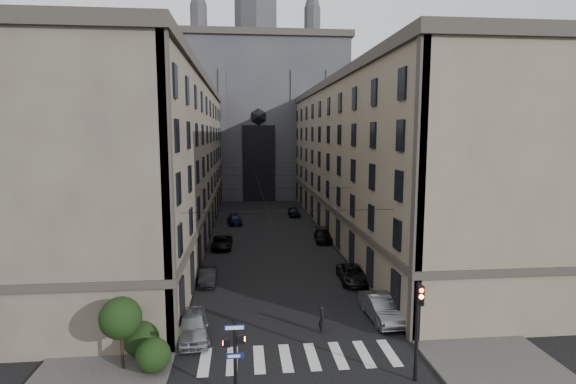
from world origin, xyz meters
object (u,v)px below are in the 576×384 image
object	(u,v)px
pedestrian	(322,319)
car_right_near	(382,308)
car_left_midfar	(222,242)
car_right_midfar	(323,236)
gothic_tower	(256,107)
car_left_midnear	(208,276)
car_left_near	(193,326)
car_left_far	(235,220)
car_right_midnear	(353,274)
car_right_far	(294,212)
traffic_light_right	(418,320)
pedestrian_signal_left	(235,351)

from	to	relation	value
pedestrian	car_right_near	bearing A→B (deg)	-69.68
car_left_midfar	car_right_midfar	bearing A→B (deg)	10.57
gothic_tower	car_left_midnear	xyz separation A→B (m)	(-6.03, -56.86, -17.16)
car_left_near	car_right_midfar	distance (m)	26.80
car_left_midfar	car_right_midfar	xyz separation A→B (m)	(11.59, 1.89, 0.03)
car_left_far	car_right_midnear	distance (m)	27.59
car_left_far	car_right_near	xyz separation A→B (m)	(10.40, -33.39, 0.19)
gothic_tower	car_left_midnear	bearing A→B (deg)	-96.06
car_left_midnear	car_right_far	distance (m)	31.91
gothic_tower	car_left_midfar	xyz separation A→B (m)	(-5.39, -45.08, -17.15)
car_right_midnear	car_right_near	bearing A→B (deg)	-87.16
car_left_midnear	car_left_far	xyz separation A→B (m)	(1.83, 24.83, -0.01)
traffic_light_right	car_left_near	size ratio (longest dim) A/B	1.09
car_right_midnear	pedestrian	size ratio (longest dim) A/B	2.85
car_left_near	car_left_far	world-z (taller)	car_left_near
car_left_far	car_right_midnear	xyz separation A→B (m)	(10.40, -25.56, 0.05)
pedestrian	car_right_midfar	bearing A→B (deg)	-9.52
car_right_far	pedestrian	xyz separation A→B (m)	(-2.84, -40.16, 0.21)
pedestrian_signal_left	car_left_far	world-z (taller)	pedestrian_signal_left
pedestrian_signal_left	pedestrian	bearing A→B (deg)	50.51
car_right_midnear	car_right_far	xyz separation A→B (m)	(-1.51, 30.78, -0.02)
car_left_far	car_right_far	size ratio (longest dim) A/B	1.12
pedestrian_signal_left	car_left_midfar	distance (m)	28.49
pedestrian_signal_left	car_left_midnear	bearing A→B (deg)	98.63
pedestrian_signal_left	car_right_midfar	size ratio (longest dim) A/B	0.86
car_right_midnear	car_right_far	world-z (taller)	car_right_midnear
car_left_far	car_right_far	world-z (taller)	car_right_far
car_left_midnear	car_left_midfar	distance (m)	11.79
car_left_near	car_right_far	world-z (taller)	car_left_near
car_left_far	car_right_midfar	bearing A→B (deg)	-53.66
traffic_light_right	car_left_midfar	xyz separation A→B (m)	(-10.99, 27.95, -2.64)
pedestrian_signal_left	car_left_midfar	xyz separation A→B (m)	(-1.87, 28.37, -1.67)
gothic_tower	car_right_midnear	size ratio (longest dim) A/B	11.74
car_right_near	pedestrian	bearing A→B (deg)	-163.67
gothic_tower	pedestrian_signal_left	size ratio (longest dim) A/B	14.50
gothic_tower	car_right_far	size ratio (longest dim) A/B	14.91
traffic_light_right	car_left_far	bearing A→B (deg)	103.44
car_left_far	pedestrian	world-z (taller)	pedestrian
gothic_tower	car_left_near	world-z (taller)	gothic_tower
car_left_midnear	car_left_midfar	xyz separation A→B (m)	(0.65, 11.77, 0.01)
pedestrian_signal_left	car_left_near	xyz separation A→B (m)	(-2.69, 6.50, -1.51)
car_left_far	car_right_near	world-z (taller)	car_right_near
pedestrian	car_left_far	bearing A→B (deg)	10.69
traffic_light_right	car_right_midfar	distance (m)	29.96
pedestrian_signal_left	car_right_near	bearing A→B (deg)	39.60
pedestrian	car_left_near	bearing A→B (deg)	90.88
car_right_midfar	car_right_far	size ratio (longest dim) A/B	1.20
car_right_far	car_right_midnear	bearing A→B (deg)	-87.86
car_right_midfar	car_left_far	bearing A→B (deg)	137.71
pedestrian_signal_left	car_right_midnear	distance (m)	18.68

